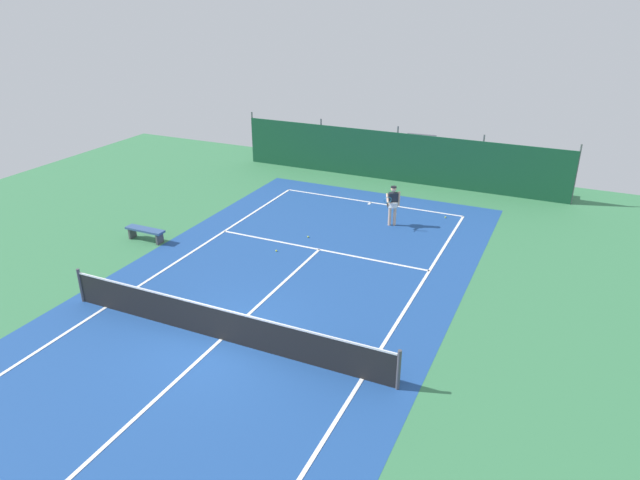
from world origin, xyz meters
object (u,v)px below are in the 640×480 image
(tennis_ball_midcourt, at_px, (445,217))
(parked_car, at_px, (417,154))
(tennis_net, at_px, (220,324))
(tennis_ball_by_sideline, at_px, (276,251))
(courtside_bench, at_px, (145,231))
(tennis_ball_near_player, at_px, (308,237))
(tennis_player, at_px, (393,203))

(tennis_ball_midcourt, bearing_deg, parked_car, 115.95)
(tennis_net, distance_m, tennis_ball_by_sideline, 5.79)
(tennis_ball_midcourt, relative_size, courtside_bench, 0.04)
(tennis_ball_near_player, bearing_deg, parked_car, 82.74)
(tennis_ball_near_player, bearing_deg, tennis_player, 45.07)
(parked_car, bearing_deg, tennis_ball_near_player, 77.78)
(tennis_net, height_order, tennis_ball_midcourt, tennis_net)
(courtside_bench, bearing_deg, tennis_ball_by_sideline, 13.51)
(tennis_ball_near_player, xyz_separation_m, courtside_bench, (-5.46, -2.81, 0.34))
(tennis_ball_midcourt, bearing_deg, tennis_net, -106.83)
(tennis_ball_near_player, relative_size, tennis_ball_midcourt, 1.00)
(parked_car, relative_size, courtside_bench, 2.71)
(tennis_player, distance_m, parked_car, 7.94)
(tennis_ball_by_sideline, relative_size, courtside_bench, 0.04)
(tennis_ball_by_sideline, bearing_deg, tennis_player, 53.86)
(tennis_ball_by_sideline, bearing_deg, parked_car, 81.34)
(tennis_player, bearing_deg, tennis_ball_near_player, 18.89)
(tennis_player, bearing_deg, parked_car, -107.47)
(tennis_ball_near_player, distance_m, tennis_ball_by_sideline, 1.69)
(tennis_net, bearing_deg, tennis_ball_near_player, 96.71)
(tennis_net, height_order, tennis_ball_by_sideline, tennis_net)
(tennis_ball_near_player, distance_m, courtside_bench, 6.15)
(tennis_net, relative_size, tennis_player, 6.17)
(tennis_ball_by_sideline, bearing_deg, tennis_net, -76.42)
(tennis_player, distance_m, tennis_ball_midcourt, 2.63)
(tennis_ball_by_sideline, bearing_deg, courtside_bench, -166.49)
(tennis_player, xyz_separation_m, tennis_ball_by_sideline, (-3.03, -4.15, -0.93))
(tennis_player, relative_size, tennis_ball_by_sideline, 24.85)
(tennis_ball_near_player, height_order, parked_car, parked_car)
(tennis_ball_near_player, bearing_deg, courtside_bench, -152.79)
(courtside_bench, bearing_deg, tennis_net, -35.01)
(tennis_net, xyz_separation_m, tennis_player, (1.67, 9.76, 0.45))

